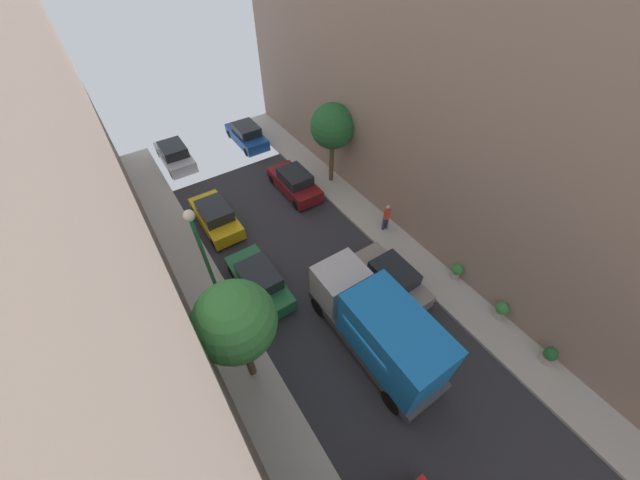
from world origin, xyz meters
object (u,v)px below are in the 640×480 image
object	(u,v)px
parked_car_left_4	(175,155)
potted_plant_4	(457,271)
potted_plant_1	(501,310)
parked_car_left_3	(216,216)
delivery_truck	(378,327)
lamp_post	(202,249)
parked_car_right_1	(295,183)
parked_car_right_2	(247,135)
street_tree_1	(332,127)
parked_car_left_2	(259,281)
potted_plant_0	(549,355)
street_tree_2	(235,322)
parked_car_right_0	(391,278)
pedestrian	(387,216)

from	to	relation	value
parked_car_left_4	potted_plant_4	bearing A→B (deg)	-64.74
potted_plant_1	parked_car_left_3	bearing A→B (deg)	122.79
delivery_truck	potted_plant_4	world-z (taller)	delivery_truck
lamp_post	parked_car_right_1	bearing A→B (deg)	36.43
parked_car_right_2	street_tree_1	bearing A→B (deg)	-71.00
potted_plant_1	parked_car_left_4	bearing A→B (deg)	112.13
parked_car_left_2	lamp_post	world-z (taller)	lamp_post
street_tree_1	potted_plant_4	bearing A→B (deg)	-87.13
parked_car_left_3	potted_plant_0	bearing A→B (deg)	-61.82
parked_car_right_2	delivery_truck	xyz separation A→B (m)	(-2.70, -18.25, 1.07)
parked_car_left_3	street_tree_2	distance (m)	9.94
parked_car_left_4	parked_car_right_2	xyz separation A→B (m)	(5.40, -0.31, 0.00)
parked_car_left_3	potted_plant_0	size ratio (longest dim) A/B	5.04
potted_plant_1	potted_plant_4	distance (m)	2.64
street_tree_1	parked_car_right_2	bearing A→B (deg)	109.00
parked_car_left_3	parked_car_right_2	xyz separation A→B (m)	(5.40, 7.29, 0.00)
parked_car_left_3	parked_car_right_2	distance (m)	9.07
street_tree_1	parked_car_right_0	bearing A→B (deg)	-106.41
parked_car_left_3	lamp_post	world-z (taller)	lamp_post
street_tree_2	lamp_post	size ratio (longest dim) A/B	0.94
parked_car_left_3	street_tree_1	distance (m)	8.62
parked_car_left_4	parked_car_right_1	world-z (taller)	same
parked_car_right_1	street_tree_2	size ratio (longest dim) A/B	0.77
parked_car_right_0	parked_car_right_1	bearing A→B (deg)	90.00
parked_car_left_2	lamp_post	bearing A→B (deg)	169.40
parked_car_right_1	street_tree_2	distance (m)	12.46
street_tree_1	street_tree_2	xyz separation A→B (m)	(-10.12, -8.88, 0.18)
street_tree_1	delivery_truck	bearing A→B (deg)	-116.07
parked_car_left_2	potted_plant_0	distance (m)	12.91
potted_plant_0	potted_plant_1	size ratio (longest dim) A/B	0.88
street_tree_1	lamp_post	distance (m)	11.06
parked_car_right_0	lamp_post	world-z (taller)	lamp_post
parked_car_left_3	delivery_truck	world-z (taller)	delivery_truck
delivery_truck	street_tree_1	size ratio (longest dim) A/B	1.27
street_tree_1	parked_car_left_2	bearing A→B (deg)	-146.22
street_tree_1	potted_plant_1	xyz separation A→B (m)	(0.41, -12.82, -3.28)
pedestrian	street_tree_1	bearing A→B (deg)	89.02
street_tree_2	potted_plant_4	distance (m)	11.27
delivery_truck	potted_plant_1	world-z (taller)	delivery_truck
pedestrian	lamp_post	bearing A→B (deg)	176.76
parked_car_left_4	parked_car_right_1	size ratio (longest dim) A/B	1.00
pedestrian	street_tree_2	world-z (taller)	street_tree_2
parked_car_right_2	street_tree_1	size ratio (longest dim) A/B	0.81
parked_car_right_2	street_tree_2	xyz separation A→B (m)	(-7.55, -16.36, 3.44)
parked_car_left_4	parked_car_right_1	distance (m)	9.15
parked_car_left_2	street_tree_2	bearing A→B (deg)	-121.22
parked_car_right_0	street_tree_2	distance (m)	8.30
pedestrian	parked_car_left_2	bearing A→B (deg)	178.56
delivery_truck	street_tree_2	distance (m)	5.72
parked_car_right_1	pedestrian	xyz separation A→B (m)	(2.48, -5.94, 0.35)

